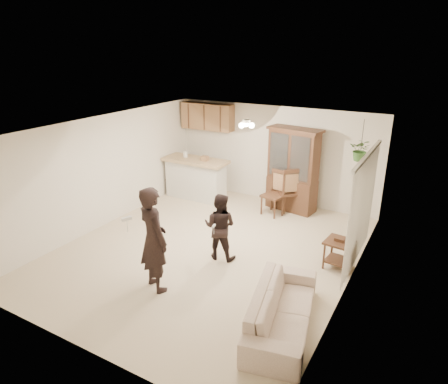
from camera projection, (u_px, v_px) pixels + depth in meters
The scene contains 23 objects.
floor at pixel (209, 250), 8.13m from camera, with size 6.50×6.50×0.00m, color #C3B193.
ceiling at pixel (207, 128), 7.26m from camera, with size 5.50×6.50×0.02m, color silver.
wall_back at pixel (274, 154), 10.35m from camera, with size 5.50×0.02×2.50m, color silver.
wall_front at pixel (74, 271), 5.05m from camera, with size 5.50×0.02×2.50m, color silver.
wall_left at pixel (104, 171), 8.97m from camera, with size 0.02×6.50×2.50m, color silver.
wall_right at pixel (353, 222), 6.43m from camera, with size 0.02×6.50×2.50m, color silver.
breakfast_bar at pixel (196, 180), 10.73m from camera, with size 1.60×0.55×1.00m, color silver.
bar_top at pixel (195, 161), 10.54m from camera, with size 1.75×0.70×0.08m, color tan.
upper_cabinets at pixel (207, 117), 10.78m from camera, with size 1.50×0.34×0.70m, color brown.
vertical_blinds at pixel (361, 211), 7.23m from camera, with size 0.06×2.30×2.10m, color beige, non-canonical shape.
ceiling_fixture at pixel (246, 124), 8.18m from camera, with size 0.36×0.36×0.20m, color #FCE6BD, non-canonical shape.
hanging_plant at pixel (361, 150), 8.39m from camera, with size 0.43×0.37×0.48m, color #2A5622.
plant_cord at pixel (363, 135), 8.27m from camera, with size 0.01×0.01×0.65m, color black.
sofa at pixel (282, 306), 5.80m from camera, with size 1.87×0.73×0.73m, color beige.
adult at pixel (154, 240), 6.58m from camera, with size 0.66×0.43×1.80m, color black.
child at pixel (220, 226), 7.63m from camera, with size 0.66×0.51×1.35m, color black.
china_hutch at pixel (293, 170), 9.80m from camera, with size 1.38×0.71×2.07m.
side_table at pixel (338, 254), 7.41m from camera, with size 0.55×0.55×0.61m.
chair_bar at pixel (177, 184), 11.08m from camera, with size 0.47×0.47×0.99m.
chair_hutch_left at pixel (273, 202), 9.74m from camera, with size 0.59×0.59×1.09m.
chair_hutch_right at pixel (287, 199), 9.89m from camera, with size 0.73×0.73×1.17m.
controller_adult at pixel (127, 219), 6.16m from camera, with size 0.05×0.16×0.05m, color white.
controller_child at pixel (214, 226), 7.30m from camera, with size 0.04×0.11×0.04m, color white.
Camera 1 is at (3.81, -6.13, 3.94)m, focal length 32.00 mm.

